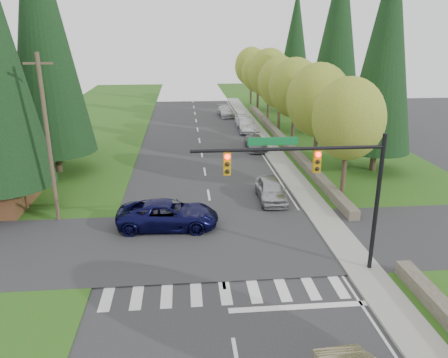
{
  "coord_description": "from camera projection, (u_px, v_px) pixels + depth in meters",
  "views": [
    {
      "loc": [
        -1.62,
        -13.57,
        11.05
      ],
      "look_at": [
        0.65,
        10.7,
        2.8
      ],
      "focal_mm": 35.0,
      "sensor_mm": 36.0,
      "label": 1
    }
  ],
  "objects": [
    {
      "name": "decid_tree_5",
      "position": [
        258.0,
        73.0,
        61.73
      ],
      "size": [
        4.8,
        4.8,
        8.3
      ],
      "color": "#38281C",
      "rests_on": "ground"
    },
    {
      "name": "conifer_e_b",
      "position": [
        338.0,
        34.0,
        46.41
      ],
      "size": [
        6.12,
        6.12,
        19.8
      ],
      "color": "#38281C",
      "rests_on": "ground"
    },
    {
      "name": "curb_east",
      "position": [
        274.0,
        165.0,
        37.74
      ],
      "size": [
        0.2,
        80.0,
        0.13
      ],
      "primitive_type": "cube",
      "color": "gray",
      "rests_on": "ground"
    },
    {
      "name": "parked_car_a",
      "position": [
        271.0,
        190.0,
        29.9
      ],
      "size": [
        1.9,
        4.51,
        1.52
      ],
      "primitive_type": "imported",
      "rotation": [
        0.0,
        0.0,
        -0.02
      ],
      "color": "#A5A5AA",
      "rests_on": "ground"
    },
    {
      "name": "grass_east",
      "position": [
        361.0,
        170.0,
        36.48
      ],
      "size": [
        14.0,
        110.0,
        0.06
      ],
      "primitive_type": "cube",
      "color": "#325316",
      "rests_on": "ground"
    },
    {
      "name": "cross_street",
      "position": [
        217.0,
        243.0,
        24.03
      ],
      "size": [
        120.0,
        8.0,
        0.1
      ],
      "primitive_type": "cube",
      "color": "#28282B",
      "rests_on": "ground"
    },
    {
      "name": "conifer_w_e",
      "position": [
        40.0,
        41.0,
        38.36
      ],
      "size": [
        5.78,
        5.78,
        18.8
      ],
      "color": "#38281C",
      "rests_on": "ground"
    },
    {
      "name": "parked_car_d",
      "position": [
        242.0,
        120.0,
        53.87
      ],
      "size": [
        1.87,
        4.26,
        1.43
      ],
      "primitive_type": "imported",
      "rotation": [
        0.0,
        0.0,
        -0.04
      ],
      "color": "silver",
      "rests_on": "ground"
    },
    {
      "name": "decid_tree_2",
      "position": [
        295.0,
        88.0,
        41.79
      ],
      "size": [
        5.0,
        5.0,
        8.82
      ],
      "color": "#38281C",
      "rests_on": "ground"
    },
    {
      "name": "decid_tree_4",
      "position": [
        269.0,
        73.0,
        54.97
      ],
      "size": [
        5.4,
        5.4,
        9.18
      ],
      "color": "#38281C",
      "rests_on": "ground"
    },
    {
      "name": "conifer_e_c",
      "position": [
        295.0,
        45.0,
        60.01
      ],
      "size": [
        5.1,
        5.1,
        16.8
      ],
      "color": "#38281C",
      "rests_on": "ground"
    },
    {
      "name": "decid_tree_0",
      "position": [
        349.0,
        119.0,
        28.7
      ],
      "size": [
        4.8,
        4.8,
        8.37
      ],
      "color": "#38281C",
      "rests_on": "ground"
    },
    {
      "name": "stone_wall_north",
      "position": [
        283.0,
        140.0,
        45.42
      ],
      "size": [
        0.7,
        40.0,
        0.7
      ],
      "primitive_type": "cube",
      "color": "#4C4438",
      "rests_on": "ground"
    },
    {
      "name": "parked_car_c",
      "position": [
        246.0,
        125.0,
        50.46
      ],
      "size": [
        2.03,
        4.99,
        1.61
      ],
      "primitive_type": "imported",
      "rotation": [
        0.0,
        0.0,
        -0.07
      ],
      "color": "#A1A2A6",
      "rests_on": "ground"
    },
    {
      "name": "traffic_signal",
      "position": [
        320.0,
        174.0,
        19.51
      ],
      "size": [
        8.7,
        0.37,
        6.8
      ],
      "color": "black",
      "rests_on": "ground"
    },
    {
      "name": "decid_tree_3",
      "position": [
        280.0,
        83.0,
        48.49
      ],
      "size": [
        5.0,
        5.0,
        8.55
      ],
      "color": "#38281C",
      "rests_on": "ground"
    },
    {
      "name": "conifer_w_c",
      "position": [
        41.0,
        28.0,
        32.55
      ],
      "size": [
        6.46,
        6.46,
        20.8
      ],
      "color": "#38281C",
      "rests_on": "ground"
    },
    {
      "name": "parked_car_e",
      "position": [
        226.0,
        111.0,
        59.82
      ],
      "size": [
        2.25,
        4.86,
        1.37
      ],
      "primitive_type": "imported",
      "rotation": [
        0.0,
        0.0,
        0.07
      ],
      "color": "#BAB9BF",
      "rests_on": "ground"
    },
    {
      "name": "decid_tree_6",
      "position": [
        251.0,
        67.0,
        68.23
      ],
      "size": [
        5.2,
        5.2,
        8.86
      ],
      "color": "#38281C",
      "rests_on": "ground"
    },
    {
      "name": "decid_tree_1",
      "position": [
        319.0,
        100.0,
        35.25
      ],
      "size": [
        5.2,
        5.2,
        8.8
      ],
      "color": "#38281C",
      "rests_on": "ground"
    },
    {
      "name": "grass_west",
      "position": [
        40.0,
        180.0,
        34.19
      ],
      "size": [
        14.0,
        110.0,
        0.06
      ],
      "primitive_type": "cube",
      "color": "#325316",
      "rests_on": "ground"
    },
    {
      "name": "sidewalk_east",
      "position": [
        284.0,
        165.0,
        37.82
      ],
      "size": [
        1.8,
        80.0,
        0.13
      ],
      "primitive_type": "cube",
      "color": "gray",
      "rests_on": "ground"
    },
    {
      "name": "suv_navy",
      "position": [
        168.0,
        215.0,
        25.69
      ],
      "size": [
        6.05,
        3.04,
        1.64
      ],
      "primitive_type": "imported",
      "rotation": [
        0.0,
        0.0,
        1.52
      ],
      "color": "#0A0B36",
      "rests_on": "ground"
    },
    {
      "name": "conifer_e_a",
      "position": [
        386.0,
        49.0,
        33.44
      ],
      "size": [
        5.44,
        5.44,
        17.8
      ],
      "color": "#38281C",
      "rests_on": "ground"
    },
    {
      "name": "ground",
      "position": [
        233.0,
        340.0,
        16.48
      ],
      "size": [
        120.0,
        120.0,
        0.0
      ],
      "primitive_type": "plane",
      "color": "#28282B",
      "rests_on": "ground"
    },
    {
      "name": "parked_car_b",
      "position": [
        255.0,
        143.0,
        43.05
      ],
      "size": [
        1.86,
        4.52,
        1.31
      ],
      "primitive_type": "imported",
      "rotation": [
        0.0,
        0.0,
        -0.01
      ],
      "color": "slate",
      "rests_on": "ground"
    },
    {
      "name": "utility_pole",
      "position": [
        48.0,
        139.0,
        25.31
      ],
      "size": [
        1.6,
        0.24,
        10.0
      ],
      "color": "#473828",
      "rests_on": "ground"
    }
  ]
}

